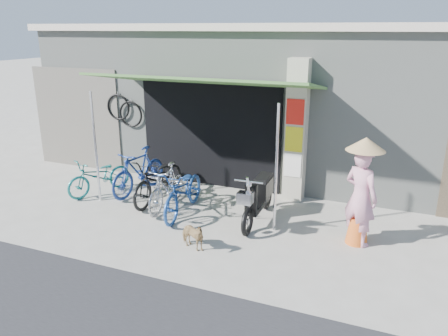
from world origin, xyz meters
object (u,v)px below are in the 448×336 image
at_px(bike_blue, 139,171).
at_px(street_dog, 192,236).
at_px(bike_teal, 100,176).
at_px(bike_black, 159,179).
at_px(bike_navy, 184,191).
at_px(moped, 259,198).
at_px(nun, 361,193).
at_px(bike_silver, 167,187).

distance_m(bike_blue, street_dog, 2.99).
distance_m(bike_teal, bike_black, 1.46).
bearing_deg(bike_navy, moped, 4.21).
xyz_separation_m(bike_black, nun, (4.16, -0.42, 0.44)).
bearing_deg(nun, bike_silver, 30.03).
distance_m(bike_blue, bike_silver, 1.16).
bearing_deg(bike_blue, moped, 0.63).
relative_size(bike_blue, nun, 0.90).
distance_m(street_dog, nun, 2.93).
distance_m(bike_blue, nun, 4.87).
height_order(bike_black, bike_navy, bike_black).
bearing_deg(moped, street_dog, -115.28).
distance_m(bike_black, moped, 2.30).
height_order(bike_navy, moped, moped).
height_order(bike_silver, nun, nun).
bearing_deg(bike_silver, bike_blue, 149.14).
bearing_deg(bike_blue, nun, 0.74).
height_order(bike_silver, bike_navy, bike_navy).
xyz_separation_m(bike_black, street_dog, (1.61, -1.70, -0.24)).
xyz_separation_m(bike_teal, bike_black, (1.45, 0.14, 0.08)).
bearing_deg(bike_teal, moped, 20.31).
height_order(bike_navy, street_dog, bike_navy).
height_order(bike_teal, bike_black, bike_black).
xyz_separation_m(street_dog, moped, (0.68, 1.52, 0.23)).
bearing_deg(bike_navy, nun, -5.32).
relative_size(bike_black, nun, 0.98).
bearing_deg(bike_black, moped, -2.91).
relative_size(moped, nun, 0.97).
bearing_deg(moped, nun, -8.75).
distance_m(bike_blue, bike_navy, 1.61).
relative_size(bike_navy, moped, 1.00).
height_order(bike_blue, nun, nun).
xyz_separation_m(bike_black, bike_navy, (0.81, -0.42, -0.01)).
bearing_deg(bike_teal, nun, 17.98).
relative_size(bike_black, moped, 1.01).
xyz_separation_m(bike_blue, bike_navy, (1.47, -0.65, -0.03)).
xyz_separation_m(bike_black, moped, (2.29, -0.18, -0.02)).
bearing_deg(bike_black, bike_blue, 162.07).
xyz_separation_m(bike_silver, street_dog, (1.24, -1.38, -0.22)).
bearing_deg(bike_blue, bike_silver, -19.98).
xyz_separation_m(bike_teal, bike_silver, (1.82, -0.19, 0.06)).
relative_size(bike_blue, bike_navy, 0.93).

